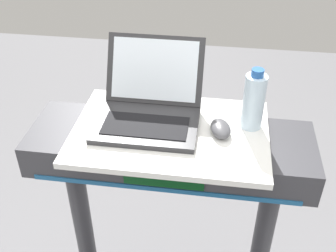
{
  "coord_description": "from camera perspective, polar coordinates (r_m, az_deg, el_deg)",
  "views": [
    {
      "loc": [
        0.14,
        -0.34,
        1.97
      ],
      "look_at": [
        0.0,
        0.65,
        1.26
      ],
      "focal_mm": 44.66,
      "sensor_mm": 36.0,
      "label": 1
    }
  ],
  "objects": [
    {
      "name": "desk_board",
      "position": [
        1.3,
        0.32,
        -0.89
      ],
      "size": [
        0.6,
        0.41,
        0.02
      ],
      "primitive_type": "cube",
      "color": "white",
      "rests_on": "treadmill_base"
    },
    {
      "name": "laptop",
      "position": [
        1.32,
        -2.57,
        2.72
      ],
      "size": [
        0.32,
        0.33,
        0.22
      ],
      "rotation": [
        0.0,
        0.0,
        -0.0
      ],
      "color": "#2D2D30",
      "rests_on": "desk_board"
    },
    {
      "name": "computer_mouse",
      "position": [
        1.28,
        7.18,
        -0.34
      ],
      "size": [
        0.08,
        0.11,
        0.03
      ],
      "primitive_type": "ellipsoid",
      "rotation": [
        0.0,
        0.0,
        0.25
      ],
      "color": "#4C4C51",
      "rests_on": "desk_board"
    },
    {
      "name": "water_bottle",
      "position": [
        1.29,
        11.62,
        3.38
      ],
      "size": [
        0.07,
        0.07,
        0.2
      ],
      "color": "silver",
      "rests_on": "desk_board"
    }
  ]
}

